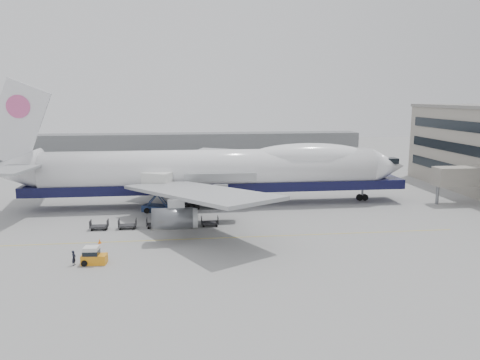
{
  "coord_description": "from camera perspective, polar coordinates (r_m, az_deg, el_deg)",
  "views": [
    {
      "loc": [
        -4.58,
        -61.23,
        17.21
      ],
      "look_at": [
        3.68,
        6.0,
        5.03
      ],
      "focal_mm": 35.0,
      "sensor_mm": 36.0,
      "label": 1
    }
  ],
  "objects": [
    {
      "name": "hangar",
      "position": [
        132.05,
        -9.35,
        4.1
      ],
      "size": [
        110.0,
        8.0,
        7.0
      ],
      "primitive_type": "cube",
      "color": "slate",
      "rests_on": "ground"
    },
    {
      "name": "airliner",
      "position": [
        74.32,
        -2.89,
        1.21
      ],
      "size": [
        67.0,
        55.3,
        19.98
      ],
      "color": "white",
      "rests_on": "ground"
    },
    {
      "name": "catering_truck",
      "position": [
        71.2,
        -10.05,
        -1.13
      ],
      "size": [
        4.96,
        4.29,
        5.98
      ],
      "rotation": [
        0.0,
        0.0,
        -0.43
      ],
      "color": "navy",
      "rests_on": "ground"
    },
    {
      "name": "ground",
      "position": [
        63.76,
        -2.64,
        -5.48
      ],
      "size": [
        260.0,
        260.0,
        0.0
      ],
      "primitive_type": "plane",
      "color": "gray",
      "rests_on": "ground"
    },
    {
      "name": "dolly_0",
      "position": [
        64.0,
        -16.79,
        -5.36
      ],
      "size": [
        2.3,
        1.35,
        1.3
      ],
      "color": "#2D2D30",
      "rests_on": "ground"
    },
    {
      "name": "traffic_cone",
      "position": [
        58.28,
        -16.75,
        -7.16
      ],
      "size": [
        0.37,
        0.37,
        0.55
      ],
      "rotation": [
        0.0,
        0.0,
        0.16
      ],
      "color": "orange",
      "rests_on": "ground"
    },
    {
      "name": "dolly_2",
      "position": [
        63.15,
        -10.29,
        -5.29
      ],
      "size": [
        2.3,
        1.35,
        1.3
      ],
      "color": "#2D2D30",
      "rests_on": "ground"
    },
    {
      "name": "dolly_4",
      "position": [
        63.13,
        -3.7,
        -5.15
      ],
      "size": [
        2.3,
        1.35,
        1.3
      ],
      "color": "#2D2D30",
      "rests_on": "ground"
    },
    {
      "name": "ground_worker",
      "position": [
        51.67,
        -19.6,
        -8.95
      ],
      "size": [
        0.51,
        0.65,
        1.58
      ],
      "primitive_type": "imported",
      "rotation": [
        0.0,
        0.0,
        1.32
      ],
      "color": "black",
      "rests_on": "ground"
    },
    {
      "name": "dolly_1",
      "position": [
        63.48,
        -13.56,
        -5.33
      ],
      "size": [
        2.3,
        1.35,
        1.3
      ],
      "color": "#2D2D30",
      "rests_on": "ground"
    },
    {
      "name": "apron_line",
      "position": [
        58.03,
        -2.18,
        -7.06
      ],
      "size": [
        60.0,
        0.15,
        0.01
      ],
      "primitive_type": "cube",
      "color": "gold",
      "rests_on": "ground"
    },
    {
      "name": "dolly_3",
      "position": [
        63.04,
        -6.99,
        -5.23
      ],
      "size": [
        2.3,
        1.35,
        1.3
      ],
      "color": "#2D2D30",
      "rests_on": "ground"
    },
    {
      "name": "baggage_tug",
      "position": [
        51.47,
        -17.47,
        -8.86
      ],
      "size": [
        2.62,
        1.54,
        1.85
      ],
      "rotation": [
        0.0,
        0.0,
        -0.07
      ],
      "color": "orange",
      "rests_on": "ground"
    }
  ]
}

